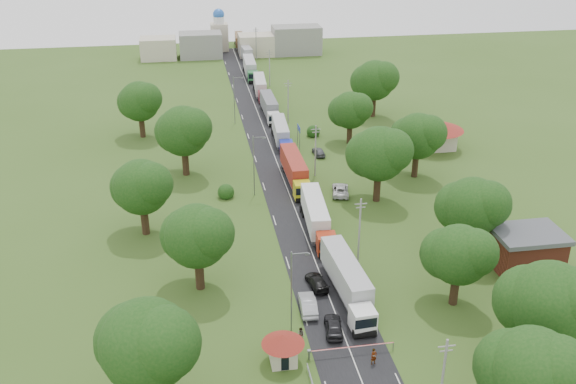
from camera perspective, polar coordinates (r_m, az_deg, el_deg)
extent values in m
plane|color=#35521B|center=(89.25, 1.64, -4.13)|extent=(260.00, 260.00, 0.00)
cube|color=black|center=(106.86, -0.37, 1.06)|extent=(8.00, 200.00, 0.04)
cylinder|color=slate|center=(67.90, 1.88, -14.29)|extent=(0.20, 0.20, 1.10)
cube|color=slate|center=(67.59, 1.89, -13.96)|extent=(0.35, 0.35, 0.25)
cylinder|color=red|center=(68.47, 5.69, -13.55)|extent=(9.00, 0.12, 0.12)
cylinder|color=slate|center=(69.91, 9.34, -13.38)|extent=(0.10, 0.10, 1.00)
cube|color=beige|center=(67.12, -0.44, -14.10)|extent=(2.60, 2.60, 2.40)
cone|color=maroon|center=(66.06, -0.45, -12.96)|extent=(4.40, 4.40, 1.10)
cube|color=black|center=(67.16, 0.69, -13.85)|extent=(0.02, 1.20, 0.90)
cube|color=black|center=(66.25, -0.26, -14.94)|extent=(0.80, 0.02, 1.90)
cylinder|color=slate|center=(119.50, 1.06, 4.77)|extent=(0.12, 0.12, 4.00)
cylinder|color=slate|center=(121.72, 0.86, 5.16)|extent=(0.12, 0.12, 4.00)
cube|color=navy|center=(120.06, 0.96, 5.69)|extent=(0.06, 3.00, 1.00)
cube|color=silver|center=(120.06, 0.96, 5.69)|extent=(0.07, 3.10, 0.06)
cylinder|color=gray|center=(60.59, 13.55, -15.99)|extent=(0.24, 0.24, 9.00)
cube|color=gray|center=(58.20, 13.94, -13.17)|extent=(1.60, 0.10, 0.10)
cube|color=gray|center=(58.51, 13.88, -13.55)|extent=(1.20, 0.10, 0.10)
cylinder|color=gray|center=(82.27, 6.37, -3.43)|extent=(0.24, 0.24, 9.00)
cube|color=gray|center=(80.53, 6.50, -1.06)|extent=(1.60, 0.10, 0.10)
cube|color=gray|center=(80.75, 6.48, -1.38)|extent=(1.20, 0.10, 0.10)
cylinder|color=gray|center=(106.93, 2.45, 3.67)|extent=(0.24, 0.24, 9.00)
cube|color=gray|center=(105.60, 2.49, 5.59)|extent=(1.60, 0.10, 0.10)
cube|color=gray|center=(105.77, 2.49, 5.33)|extent=(1.20, 0.10, 0.10)
cylinder|color=gray|center=(132.92, 0.01, 8.05)|extent=(0.24, 0.24, 9.00)
cube|color=gray|center=(131.85, 0.01, 9.63)|extent=(1.60, 0.10, 0.10)
cube|color=gray|center=(131.99, 0.01, 9.42)|extent=(1.20, 0.10, 0.10)
cylinder|color=gray|center=(159.60, -1.65, 10.98)|extent=(0.24, 0.24, 9.00)
cube|color=gray|center=(158.70, -1.67, 12.31)|extent=(1.60, 0.10, 0.10)
cube|color=gray|center=(158.82, -1.66, 12.13)|extent=(1.20, 0.10, 0.10)
cylinder|color=gray|center=(186.66, -2.85, 13.05)|extent=(0.24, 0.24, 9.00)
cube|color=gray|center=(185.90, -2.88, 14.20)|extent=(1.60, 0.10, 0.10)
cube|color=gray|center=(185.99, -2.87, 14.05)|extent=(1.20, 0.10, 0.10)
cylinder|color=slate|center=(69.02, 0.30, -8.91)|extent=(0.16, 0.16, 10.00)
cube|color=slate|center=(66.64, 1.08, -5.50)|extent=(1.80, 0.10, 0.10)
cube|color=slate|center=(66.84, 1.76, -5.55)|extent=(0.50, 0.22, 0.15)
cylinder|color=slate|center=(99.66, -3.06, 2.31)|extent=(0.16, 0.16, 10.00)
cube|color=slate|center=(98.02, -2.60, 4.88)|extent=(1.80, 0.10, 0.10)
cube|color=slate|center=(98.16, -2.13, 4.82)|extent=(0.50, 0.22, 0.15)
cylinder|color=slate|center=(132.47, -4.81, 8.13)|extent=(0.16, 0.16, 10.00)
cube|color=slate|center=(131.24, -4.48, 10.11)|extent=(1.80, 0.10, 0.10)
cube|color=slate|center=(131.35, -4.13, 10.07)|extent=(0.50, 0.22, 0.15)
sphere|color=#133A0F|center=(59.47, 20.93, -14.65)|extent=(7.70, 7.70, 7.70)
sphere|color=#133A0F|center=(58.91, 22.77, -14.41)|extent=(6.05, 6.05, 6.05)
sphere|color=#133A0F|center=(60.21, 19.27, -14.46)|extent=(6.60, 6.60, 6.60)
cylinder|color=#382616|center=(70.43, 21.51, -12.92)|extent=(1.12, 1.12, 4.55)
sphere|color=#133A0F|center=(67.30, 22.26, -9.15)|extent=(8.40, 8.40, 8.40)
sphere|color=#133A0F|center=(66.77, 24.01, -8.86)|extent=(6.60, 6.60, 6.60)
sphere|color=#133A0F|center=(68.09, 20.68, -9.04)|extent=(7.20, 7.20, 7.20)
cylinder|color=#382616|center=(77.44, 14.58, -8.38)|extent=(1.04, 1.04, 3.85)
sphere|color=#133A0F|center=(75.02, 14.96, -5.40)|extent=(7.00, 7.00, 7.00)
sphere|color=#133A0F|center=(74.37, 16.21, -5.18)|extent=(5.50, 5.50, 5.50)
sphere|color=#133A0F|center=(75.86, 13.86, -5.34)|extent=(6.00, 6.00, 6.00)
cylinder|color=#382616|center=(87.37, 15.70, -4.28)|extent=(1.08, 1.08, 4.20)
sphere|color=#133A0F|center=(85.05, 16.10, -1.26)|extent=(7.70, 7.70, 7.70)
sphere|color=#133A0F|center=(84.40, 17.31, -1.02)|extent=(6.05, 6.05, 6.05)
sphere|color=#133A0F|center=(85.95, 15.02, -1.25)|extent=(6.60, 6.60, 6.60)
cylinder|color=#382616|center=(99.80, 7.92, 0.42)|extent=(1.12, 1.12, 4.55)
sphere|color=#133A0F|center=(97.62, 8.11, 3.39)|extent=(8.40, 8.40, 8.40)
sphere|color=#133A0F|center=(96.68, 9.20, 3.67)|extent=(6.60, 6.60, 6.60)
sphere|color=#133A0F|center=(98.83, 7.18, 3.35)|extent=(7.20, 7.20, 7.20)
cylinder|color=#382616|center=(109.58, 11.24, 2.38)|extent=(1.08, 1.08, 4.20)
sphere|color=#133A0F|center=(107.73, 11.47, 4.89)|extent=(7.70, 7.70, 7.70)
sphere|color=#133A0F|center=(106.98, 12.40, 5.13)|extent=(6.05, 6.05, 6.05)
sphere|color=#133A0F|center=(108.76, 10.65, 4.85)|extent=(6.60, 6.60, 6.60)
cylinder|color=#382616|center=(122.66, 5.48, 5.17)|extent=(1.04, 1.04, 3.85)
sphere|color=#133A0F|center=(121.15, 5.57, 7.25)|extent=(7.00, 7.00, 7.00)
sphere|color=#133A0F|center=(120.32, 6.29, 7.47)|extent=(5.50, 5.50, 5.50)
sphere|color=#133A0F|center=(122.21, 4.96, 7.19)|extent=(6.00, 6.00, 6.00)
cylinder|color=#382616|center=(138.58, 7.58, 7.59)|extent=(1.12, 1.12, 4.55)
sphere|color=#133A0F|center=(137.02, 7.71, 9.81)|extent=(8.40, 8.40, 8.40)
sphere|color=#133A0F|center=(136.12, 8.50, 10.05)|extent=(6.60, 6.60, 6.60)
sphere|color=#133A0F|center=(138.23, 7.04, 9.73)|extent=(7.20, 7.20, 7.20)
sphere|color=#133A0F|center=(58.79, -12.43, -13.10)|extent=(8.40, 8.40, 8.40)
sphere|color=#133A0F|center=(57.19, -11.02, -13.05)|extent=(6.60, 6.60, 6.60)
sphere|color=#133A0F|center=(60.45, -13.49, -12.73)|extent=(7.20, 7.20, 7.20)
cylinder|color=#382616|center=(78.30, -7.87, -7.17)|extent=(1.08, 1.08, 4.20)
sphere|color=#133A0F|center=(75.70, -8.09, -3.89)|extent=(7.70, 7.70, 7.70)
sphere|color=#133A0F|center=(74.36, -7.04, -3.67)|extent=(6.05, 6.05, 6.05)
sphere|color=#133A0F|center=(77.18, -8.92, -3.81)|extent=(6.60, 6.60, 6.60)
cylinder|color=#382616|center=(91.61, -12.60, -2.47)|extent=(1.08, 1.08, 4.20)
sphere|color=#133A0F|center=(89.40, -12.91, 0.44)|extent=(7.70, 7.70, 7.70)
sphere|color=#133A0F|center=(87.97, -12.10, 0.69)|extent=(6.05, 6.05, 6.05)
sphere|color=#133A0F|center=(90.97, -13.53, 0.44)|extent=(6.60, 6.60, 6.60)
cylinder|color=#382616|center=(109.47, -9.10, 2.63)|extent=(1.12, 1.12, 4.55)
sphere|color=#133A0F|center=(107.49, -9.30, 5.38)|extent=(8.40, 8.40, 8.40)
sphere|color=#133A0F|center=(106.06, -8.51, 5.68)|extent=(6.60, 6.60, 6.60)
sphere|color=#133A0F|center=(109.12, -9.92, 5.30)|extent=(7.20, 7.20, 7.20)
cylinder|color=#382616|center=(128.57, -12.84, 5.68)|extent=(1.08, 1.08, 4.20)
sphere|color=#133A0F|center=(127.00, -13.06, 7.86)|extent=(7.70, 7.70, 7.70)
sphere|color=#133A0F|center=(125.63, -12.49, 8.12)|extent=(6.05, 6.05, 6.05)
sphere|color=#133A0F|center=(128.56, -13.50, 7.77)|extent=(6.60, 6.60, 6.60)
cube|color=maroon|center=(86.86, 20.39, -5.02)|extent=(8.00, 6.00, 4.60)
cube|color=#47494F|center=(85.65, 20.65, -3.51)|extent=(8.60, 6.60, 0.60)
cube|color=beige|center=(122.80, 12.88, 4.70)|extent=(7.00, 5.00, 4.00)
cone|color=maroon|center=(121.85, 13.01, 5.98)|extent=(10.08, 10.08, 1.80)
cube|color=gray|center=(190.68, -7.77, 12.81)|extent=(12.00, 8.00, 7.00)
cube|color=beige|center=(191.88, -2.87, 12.93)|extent=(10.00, 8.00, 6.00)
cube|color=gray|center=(193.37, 0.75, 13.36)|extent=(14.00, 8.00, 8.00)
cube|color=beige|center=(190.84, -11.45, 12.41)|extent=(10.00, 8.00, 6.00)
cube|color=beige|center=(198.65, -6.10, 13.54)|extent=(5.00, 5.00, 8.00)
cylinder|color=silver|center=(197.71, -6.17, 14.96)|extent=(3.20, 3.20, 2.00)
sphere|color=#2659B2|center=(197.44, -6.19, 15.42)|extent=(3.40, 3.40, 3.40)
cube|color=white|center=(71.25, 6.66, -11.18)|extent=(2.72, 2.72, 2.67)
cube|color=black|center=(70.04, 6.96, -11.55)|extent=(2.45, 0.18, 1.17)
cube|color=slate|center=(70.95, 6.88, -12.45)|extent=(2.36, 0.40, 0.37)
cube|color=slate|center=(77.61, 5.15, -8.48)|extent=(3.25, 12.40, 0.32)
cube|color=#AAAAAE|center=(76.83, 5.15, -7.16)|extent=(3.48, 12.73, 3.20)
cylinder|color=black|center=(71.19, 6.82, -12.35)|extent=(2.51, 1.07, 1.07)
cylinder|color=black|center=(72.65, 6.41, -11.45)|extent=(2.51, 1.07, 1.07)
cylinder|color=black|center=(80.78, 4.50, -7.20)|extent=(2.51, 1.07, 1.07)
cylinder|color=black|center=(82.10, 4.24, -6.61)|extent=(2.51, 1.07, 1.07)
cube|color=#A52B12|center=(84.83, 3.42, -4.59)|extent=(2.67, 2.67, 2.61)
cube|color=black|center=(83.58, 3.62, -4.80)|extent=(2.40, 0.18, 1.15)
cube|color=slate|center=(84.35, 3.58, -5.61)|extent=(2.31, 0.40, 0.37)
cube|color=slate|center=(91.49, 2.42, -2.80)|extent=(3.19, 12.16, 0.31)
cube|color=silver|center=(90.90, 2.41, -1.66)|extent=(3.42, 12.49, 3.14)
cylinder|color=black|center=(84.60, 3.54, -5.55)|extent=(2.46, 1.05, 1.05)
cylinder|color=black|center=(86.18, 3.27, -4.92)|extent=(2.46, 1.05, 1.05)
cylinder|color=black|center=(94.79, 1.98, -1.92)|extent=(2.46, 1.05, 1.05)
cylinder|color=black|center=(96.16, 1.80, -1.50)|extent=(2.46, 1.05, 1.05)
cube|color=gold|center=(99.43, 1.27, 0.16)|extent=(2.54, 2.54, 2.62)
cube|color=black|center=(98.15, 1.40, 0.04)|extent=(2.41, 0.04, 1.15)
cube|color=slate|center=(98.81, 1.39, -0.68)|extent=(2.31, 0.26, 0.37)
cube|color=slate|center=(106.36, 0.54, 1.40)|extent=(2.49, 12.09, 0.31)
cube|color=maroon|center=(105.90, 0.52, 2.41)|extent=(2.70, 12.40, 3.15)
cylinder|color=black|center=(99.07, 1.36, -0.65)|extent=(2.47, 1.05, 1.05)
cylinder|color=black|center=(100.74, 1.16, -0.18)|extent=(2.47, 1.05, 1.05)
cylinder|color=black|center=(109.79, 0.21, 2.04)|extent=(2.47, 1.05, 1.05)
cylinder|color=black|center=(111.22, 0.08, 2.36)|extent=(2.47, 1.05, 1.05)
cube|color=navy|center=(116.76, -0.16, 4.00)|extent=(2.42, 2.42, 2.39)
cube|color=black|center=(115.58, -0.07, 3.95)|extent=(2.19, 0.14, 1.05)
cube|color=slate|center=(116.10, -0.07, 3.37)|extent=(2.11, 0.37, 0.33)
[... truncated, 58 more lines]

